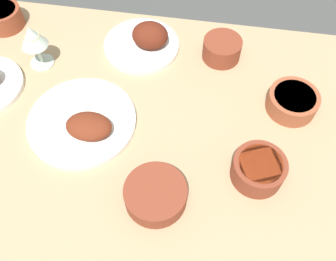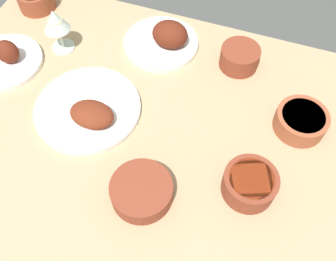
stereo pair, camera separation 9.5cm
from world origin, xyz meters
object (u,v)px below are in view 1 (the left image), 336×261
Objects in this scene: bowl_cream at (155,194)px; bowl_sauce at (258,169)px; bowl_potatoes at (3,17)px; plate_near_viewer at (145,41)px; wine_glass at (33,38)px; bowl_soup at (222,48)px; plate_center_main at (84,123)px; bowl_pasta at (293,101)px.

bowl_sauce is (-23.17, -9.92, 0.63)cm from bowl_cream.
bowl_potatoes is 0.93× the size of bowl_sauce.
bowl_cream is at bearing 103.57° from plate_near_viewer.
wine_glass reaches higher than plate_near_viewer.
wine_glass reaches higher than bowl_cream.
plate_near_viewer is at bearing -76.43° from bowl_cream.
bowl_potatoes is 1.04× the size of bowl_soup.
plate_center_main is 28.12cm from bowl_cream.
wine_glass is (72.73, -5.13, 6.97)cm from bowl_pasta.
wine_glass is at bearing 20.94° from plate_near_viewer.
bowl_sauce is at bearing 156.97° from wine_glass.
bowl_soup is 0.89× the size of bowl_sauce.
bowl_cream is (-11.68, 48.40, -0.03)cm from plate_near_viewer.
plate_near_viewer is 46.44cm from bowl_potatoes.
plate_center_main is at bearing 136.47° from bowl_potatoes.
bowl_cream is (-22.21, 17.21, 1.14)cm from plate_center_main.
bowl_potatoes and bowl_soup have the same top height.
bowl_pasta is 23.75cm from bowl_sauce.
plate_center_main is 1.97× the size of bowl_cream.
plate_center_main is at bearing 133.21° from wine_glass.
plate_near_viewer is 1.71× the size of bowl_pasta.
plate_near_viewer reaches higher than bowl_potatoes.
plate_center_main is at bearing -9.13° from bowl_sauce.
plate_center_main and bowl_sauce have the same top height.
plate_near_viewer is at bearing 176.49° from bowl_potatoes.
bowl_sauce is (-81.19, 41.31, -0.00)cm from bowl_potatoes.
plate_center_main reaches higher than bowl_soup.
bowl_potatoes and bowl_sauce have the same top height.
bowl_sauce is (8.59, 22.14, 0.47)cm from bowl_pasta.
bowl_cream is 49.63cm from bowl_soup.
wine_glass is at bearing -23.03° from bowl_sauce.
plate_near_viewer is at bearing -47.83° from bowl_sauce.
plate_near_viewer is 32.16cm from wine_glass.
plate_near_viewer is 23.10cm from bowl_soup.
wine_glass is (18.77, -19.97, 8.27)cm from plate_center_main.
bowl_pasta is 0.96× the size of wine_glass.
bowl_cream is 1.29× the size of bowl_soup.
plate_near_viewer is at bearing -108.66° from plate_center_main.
bowl_soup is at bearing -137.25° from plate_center_main.
bowl_potatoes is at bearing -12.06° from bowl_pasta.
bowl_sauce is at bearing 170.87° from plate_center_main.
bowl_soup is 0.81× the size of wine_glass.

